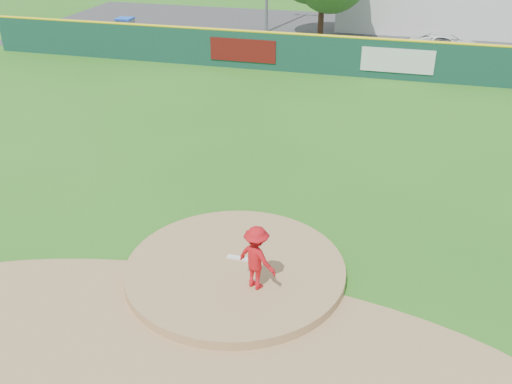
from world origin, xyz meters
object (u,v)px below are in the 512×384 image
(van, at_px, (446,45))
(pool_building_grp, at_px, (452,2))
(pitcher, at_px, (257,258))
(playground_slide, at_px, (125,30))

(van, height_order, pool_building_grp, pool_building_grp)
(pitcher, distance_m, playground_slide, 26.94)
(van, distance_m, pool_building_grp, 8.39)
(pitcher, height_order, playground_slide, pitcher)
(pitcher, relative_size, pool_building_grp, 0.11)
(van, relative_size, playground_slide, 1.58)
(pitcher, bearing_deg, van, -76.56)
(playground_slide, bearing_deg, van, 5.07)
(pitcher, relative_size, playground_slide, 0.60)
(pool_building_grp, xyz_separation_m, playground_slide, (-19.90, -10.04, -0.91))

